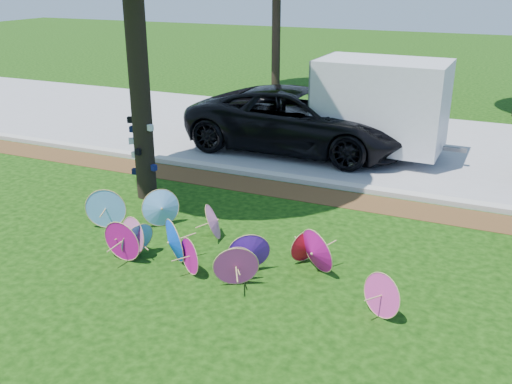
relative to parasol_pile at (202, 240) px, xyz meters
The scene contains 7 objects.
ground 0.80m from the parasol_pile, 92.84° to the right, with size 90.00×90.00×0.00m, color black.
mulch_strip 3.81m from the parasol_pile, 90.53° to the left, with size 90.00×1.00×0.01m, color #472D16.
curb 4.50m from the parasol_pile, 90.45° to the left, with size 90.00×0.30×0.12m, color #B7B5AD.
street 8.65m from the parasol_pile, 90.23° to the left, with size 90.00×8.00×0.01m, color gray.
parasol_pile is the anchor object (origin of this frame).
black_van 7.07m from the parasol_pile, 95.97° to the left, with size 2.90×6.30×1.75m, color black.
cargo_trailer 7.56m from the parasol_pile, 78.59° to the left, with size 3.34×2.11×2.94m, color silver.
Camera 1 is at (4.55, -7.17, 4.77)m, focal length 40.00 mm.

